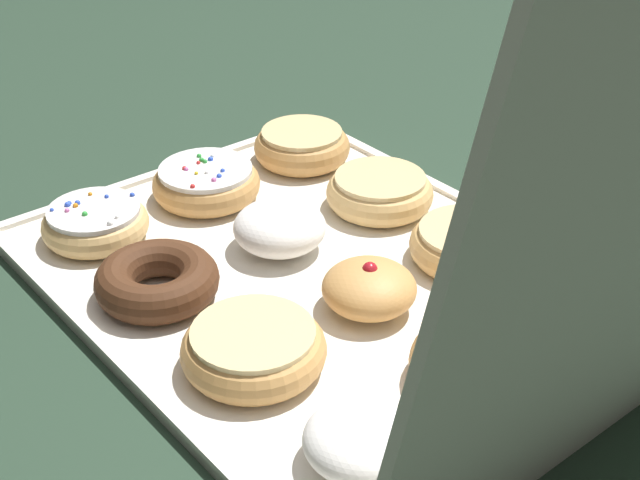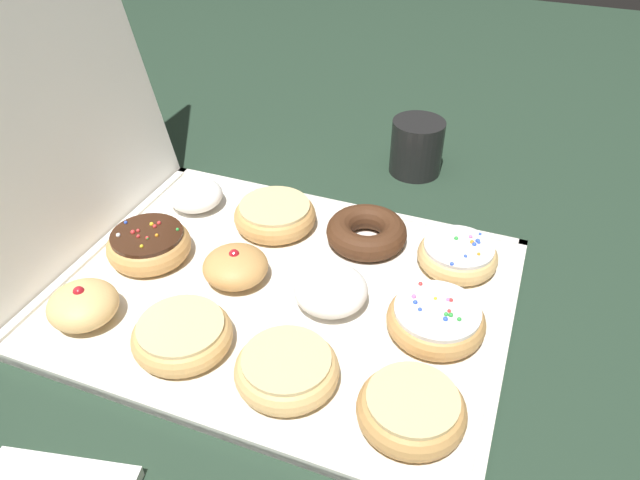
% 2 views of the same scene
% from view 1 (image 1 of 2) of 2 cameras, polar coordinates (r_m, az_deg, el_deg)
% --- Properties ---
extents(ground_plane, '(3.00, 3.00, 0.00)m').
position_cam_1_polar(ground_plane, '(0.87, 0.12, -2.81)').
color(ground_plane, '#233828').
extents(donut_box, '(0.43, 0.57, 0.01)m').
position_cam_1_polar(donut_box, '(0.87, 0.12, -2.52)').
color(donut_box, silver).
rests_on(donut_box, ground).
extents(glazed_ring_donut_0, '(0.11, 0.11, 0.04)m').
position_cam_1_polar(glazed_ring_donut_0, '(1.07, -1.13, 5.89)').
color(glazed_ring_donut_0, tan).
rests_on(glazed_ring_donut_0, donut_box).
extents(sprinkle_donut_1, '(0.12, 0.12, 0.04)m').
position_cam_1_polar(sprinkle_donut_1, '(1.00, -7.09, 3.57)').
color(sprinkle_donut_1, tan).
rests_on(sprinkle_donut_1, donut_box).
extents(sprinkle_donut_2, '(0.11, 0.11, 0.04)m').
position_cam_1_polar(sprinkle_donut_2, '(0.95, -13.80, 1.06)').
color(sprinkle_donut_2, '#E5B770').
rests_on(sprinkle_donut_2, donut_box).
extents(glazed_ring_donut_3, '(0.11, 0.11, 0.04)m').
position_cam_1_polar(glazed_ring_donut_3, '(0.97, 3.74, 3.04)').
color(glazed_ring_donut_3, '#E5B770').
rests_on(glazed_ring_donut_3, donut_box).
extents(powdered_filled_donut_4, '(0.09, 0.09, 0.05)m').
position_cam_1_polar(powdered_filled_donut_4, '(0.90, -2.35, 0.86)').
color(powdered_filled_donut_4, white).
rests_on(powdered_filled_donut_4, donut_box).
extents(chocolate_cake_ring_donut_5, '(0.11, 0.11, 0.04)m').
position_cam_1_polar(chocolate_cake_ring_donut_5, '(0.84, -10.10, -2.49)').
color(chocolate_cake_ring_donut_5, '#472816').
rests_on(chocolate_cake_ring_donut_5, donut_box).
extents(glazed_ring_donut_6, '(0.12, 0.12, 0.04)m').
position_cam_1_polar(glazed_ring_donut_6, '(0.89, 9.26, -0.26)').
color(glazed_ring_donut_6, tan).
rests_on(glazed_ring_donut_6, donut_box).
extents(jelly_filled_donut_7, '(0.09, 0.09, 0.05)m').
position_cam_1_polar(jelly_filled_donut_7, '(0.81, 3.05, -3.01)').
color(jelly_filled_donut_7, tan).
rests_on(jelly_filled_donut_7, donut_box).
extents(glazed_ring_donut_8, '(0.12, 0.12, 0.04)m').
position_cam_1_polar(glazed_ring_donut_8, '(0.75, -4.15, -6.71)').
color(glazed_ring_donut_8, tan).
rests_on(glazed_ring_donut_8, donut_box).
extents(jelly_filled_donut_9, '(0.08, 0.08, 0.05)m').
position_cam_1_polar(jelly_filled_donut_9, '(0.83, 16.27, -3.71)').
color(jelly_filled_donut_9, '#E5B770').
rests_on(jelly_filled_donut_9, donut_box).
extents(sprinkle_donut_10, '(0.11, 0.11, 0.04)m').
position_cam_1_polar(sprinkle_donut_10, '(0.74, 9.74, -7.61)').
color(sprinkle_donut_10, tan).
rests_on(sprinkle_donut_10, donut_box).
extents(powdered_filled_donut_11, '(0.08, 0.08, 0.04)m').
position_cam_1_polar(powdered_filled_donut_11, '(0.67, 2.49, -12.32)').
color(powdered_filled_donut_11, white).
rests_on(powdered_filled_donut_11, donut_box).
extents(napkin_stack, '(0.17, 0.17, 0.01)m').
position_cam_1_polar(napkin_stack, '(1.07, 18.17, 2.80)').
color(napkin_stack, white).
rests_on(napkin_stack, ground).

